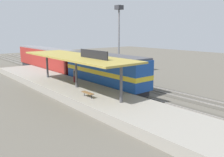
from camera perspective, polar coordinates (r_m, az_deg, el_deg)
name	(u,v)px	position (r m, az deg, el deg)	size (l,w,h in m)	color
ground_plane	(118,86)	(32.87, 1.41, -1.92)	(120.00, 120.00, 0.00)	#5B564C
track_near	(107,88)	(31.62, -1.32, -2.40)	(3.20, 110.00, 0.16)	#4E4941
track_far	(131,84)	(34.59, 4.66, -1.22)	(3.20, 110.00, 0.16)	#4E4941
platform	(77,91)	(28.97, -8.47, -2.97)	(6.00, 44.00, 0.90)	gray
station_canopy	(76,57)	(28.16, -8.62, 5.07)	(5.20, 18.00, 4.70)	#47474C
platform_bench	(88,93)	(24.38, -5.88, -3.50)	(0.44, 1.70, 0.50)	#333338
locomotive	(105,70)	(31.45, -1.80, 1.95)	(2.93, 14.43, 4.44)	#28282D
passenger_carriage_single	(46,59)	(46.84, -15.52, 4.58)	(2.90, 20.00, 4.24)	#28282D
freight_car	(102,65)	(39.46, -2.44, 3.26)	(2.80, 12.00, 3.54)	#28282D
light_mast	(119,26)	(40.64, 1.67, 12.59)	(1.10, 1.10, 11.70)	slate
person_waiting	(74,75)	(31.57, -9.02, 0.83)	(0.34, 0.34, 1.71)	maroon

